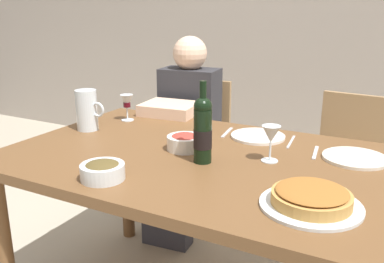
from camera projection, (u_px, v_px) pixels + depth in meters
The scene contains 16 objects.
dining_table at pixel (196, 176), 1.70m from camera, with size 1.50×1.00×0.76m.
wine_bottle at pixel (203, 130), 1.56m from camera, with size 0.07×0.07×0.31m.
water_pitcher at pixel (87, 112), 1.99m from camera, with size 0.15×0.10×0.19m.
baked_tart at pixel (311, 198), 1.23m from camera, with size 0.30×0.30×0.06m.
salad_bowl at pixel (185, 141), 1.72m from camera, with size 0.15×0.15×0.07m.
olive_bowl at pixel (103, 170), 1.43m from camera, with size 0.15×0.15×0.06m.
wine_glass_left_diner at pixel (127, 103), 2.15m from camera, with size 0.07×0.07×0.13m.
wine_glass_right_diner at pixel (271, 136), 1.57m from camera, with size 0.07×0.07×0.14m.
dinner_plate_left_setting at pixel (355, 158), 1.62m from camera, with size 0.24×0.24×0.01m, color silver.
dinner_plate_right_setting at pixel (258, 136), 1.89m from camera, with size 0.24×0.24×0.01m, color white.
fork_left_setting at pixel (315, 153), 1.69m from camera, with size 0.16×0.01×0.01m, color silver.
knife_right_setting at pixel (291, 142), 1.82m from camera, with size 0.18×0.01×0.01m, color silver.
spoon_right_setting at pixel (227, 132), 1.96m from camera, with size 0.16×0.01×0.01m, color silver.
chair_left at pixel (198, 140), 2.73m from camera, with size 0.44×0.44×0.87m.
diner_left at pixel (182, 131), 2.48m from camera, with size 0.37×0.53×1.16m.
chair_right at pixel (345, 165), 2.29m from camera, with size 0.44×0.44×0.87m.
Camera 1 is at (0.73, -1.40, 1.33)m, focal length 39.55 mm.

